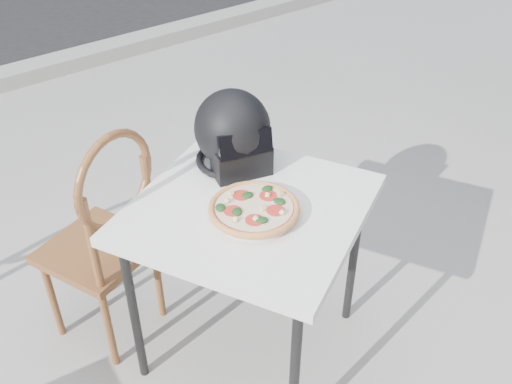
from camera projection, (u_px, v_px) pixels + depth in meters
ground at (138, 352)px, 2.43m from camera, size 80.00×80.00×0.00m
cafe_table_main at (249, 219)px, 2.07m from camera, size 1.05×1.05×0.75m
plate at (254, 213)px, 1.98m from camera, size 0.39×0.39×0.02m
pizza at (254, 208)px, 1.96m from camera, size 0.33×0.33×0.04m
helmet at (233, 134)px, 2.18m from camera, size 0.37×0.38×0.30m
cafe_chair_main at (107, 230)px, 2.20m from camera, size 0.50×0.50×1.02m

